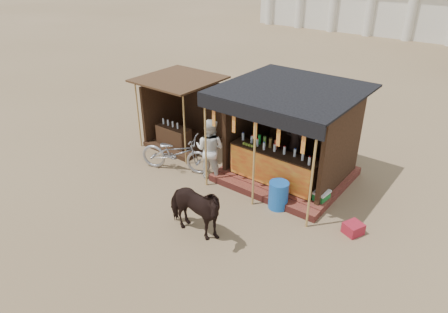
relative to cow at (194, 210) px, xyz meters
name	(u,v)px	position (x,y,z in m)	size (l,w,h in m)	color
ground	(186,218)	(-0.63, 0.36, -0.71)	(120.00, 120.00, 0.00)	#846B4C
main_stall	(289,146)	(0.37, 3.72, 0.32)	(3.60, 3.61, 2.78)	maroon
secondary_stall	(180,120)	(-3.80, 3.60, 0.14)	(2.40, 2.40, 2.38)	#372014
cow	(194,210)	(0.00, 0.00, 0.00)	(0.76, 1.68, 1.42)	black
motorbike	(176,153)	(-2.54, 2.03, -0.13)	(0.77, 2.22, 1.17)	#9899A1
bystander	(210,149)	(-1.46, 2.36, 0.21)	(0.89, 0.70, 1.84)	silver
blue_barrel	(278,195)	(0.98, 2.20, -0.33)	(0.51, 0.51, 0.75)	blue
red_crate	(353,228)	(2.98, 2.36, -0.57)	(0.38, 0.42, 0.28)	maroon
cooler	(316,196)	(1.70, 2.96, -0.48)	(0.68, 0.50, 0.46)	#1A782D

